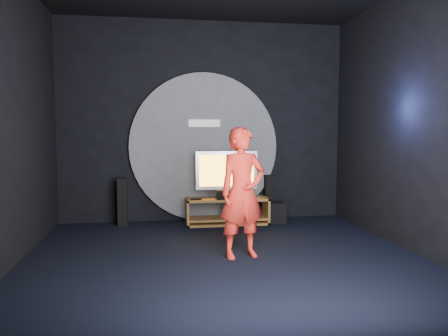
# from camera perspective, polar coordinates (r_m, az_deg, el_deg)

# --- Properties ---
(floor) EXTENTS (5.00, 5.00, 0.00)m
(floor) POSITION_cam_1_polar(r_m,az_deg,el_deg) (5.50, 0.23, -11.92)
(floor) COLOR black
(floor) RESTS_ON ground
(back_wall) EXTENTS (5.00, 0.04, 3.50)m
(back_wall) POSITION_cam_1_polar(r_m,az_deg,el_deg) (7.75, -2.68, 6.07)
(back_wall) COLOR black
(back_wall) RESTS_ON ground
(front_wall) EXTENTS (5.00, 0.04, 3.50)m
(front_wall) POSITION_cam_1_polar(r_m,az_deg,el_deg) (2.83, 8.26, 8.00)
(front_wall) COLOR black
(front_wall) RESTS_ON ground
(left_wall) EXTENTS (0.04, 5.00, 3.50)m
(left_wall) POSITION_cam_1_polar(r_m,az_deg,el_deg) (5.47, -26.77, 6.02)
(left_wall) COLOR black
(left_wall) RESTS_ON ground
(right_wall) EXTENTS (0.04, 5.00, 3.50)m
(right_wall) POSITION_cam_1_polar(r_m,az_deg,el_deg) (6.18, 23.93, 5.94)
(right_wall) COLOR black
(right_wall) RESTS_ON ground
(wall_disc_panel) EXTENTS (2.60, 0.11, 2.60)m
(wall_disc_panel) POSITION_cam_1_polar(r_m,az_deg,el_deg) (7.70, -2.62, 2.74)
(wall_disc_panel) COLOR #515156
(wall_disc_panel) RESTS_ON ground
(media_console) EXTENTS (1.40, 0.45, 0.45)m
(media_console) POSITION_cam_1_polar(r_m,az_deg,el_deg) (7.48, 0.47, -5.86)
(media_console) COLOR olive
(media_console) RESTS_ON ground
(tv) EXTENTS (1.06, 0.22, 0.79)m
(tv) POSITION_cam_1_polar(r_m,az_deg,el_deg) (7.45, 0.34, -0.55)
(tv) COLOR #B6B6BE
(tv) RESTS_ON media_console
(center_speaker) EXTENTS (0.40, 0.15, 0.15)m
(center_speaker) POSITION_cam_1_polar(r_m,az_deg,el_deg) (7.29, 0.59, -3.51)
(center_speaker) COLOR black
(center_speaker) RESTS_ON media_console
(remote) EXTENTS (0.18, 0.05, 0.02)m
(remote) POSITION_cam_1_polar(r_m,az_deg,el_deg) (7.25, -3.70, -4.09)
(remote) COLOR black
(remote) RESTS_ON media_console
(tower_speaker_left) EXTENTS (0.16, 0.18, 0.80)m
(tower_speaker_left) POSITION_cam_1_polar(r_m,az_deg,el_deg) (7.53, -13.11, -4.33)
(tower_speaker_left) COLOR black
(tower_speaker_left) RESTS_ON ground
(tower_speaker_right) EXTENTS (0.16, 0.18, 0.80)m
(tower_speaker_right) POSITION_cam_1_polar(r_m,az_deg,el_deg) (7.90, 5.87, -3.80)
(tower_speaker_right) COLOR black
(tower_speaker_right) RESTS_ON ground
(subwoofer) EXTENTS (0.32, 0.32, 0.35)m
(subwoofer) POSITION_cam_1_polar(r_m,az_deg,el_deg) (7.68, 6.70, -5.76)
(subwoofer) COLOR black
(subwoofer) RESTS_ON ground
(player) EXTENTS (0.67, 0.52, 1.64)m
(player) POSITION_cam_1_polar(r_m,az_deg,el_deg) (5.47, 2.42, -3.23)
(player) COLOR red
(player) RESTS_ON ground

